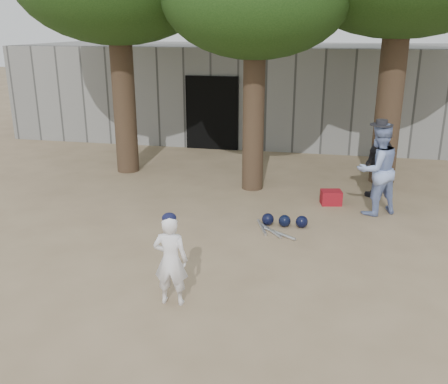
% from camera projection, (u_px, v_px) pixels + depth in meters
% --- Properties ---
extents(ground, '(70.00, 70.00, 0.00)m').
position_uv_depth(ground, '(174.00, 266.00, 7.88)').
color(ground, '#937C5E').
rests_on(ground, ground).
extents(boy_player, '(0.48, 0.33, 1.28)m').
position_uv_depth(boy_player, '(171.00, 260.00, 6.64)').
color(boy_player, white).
rests_on(boy_player, ground).
extents(spectator_blue, '(1.13, 1.07, 1.84)m').
position_uv_depth(spectator_blue, '(377.00, 169.00, 9.82)').
color(spectator_blue, '#8EA5DC').
rests_on(spectator_blue, ground).
extents(spectator_dark, '(0.89, 1.01, 1.64)m').
position_uv_depth(spectator_dark, '(379.00, 160.00, 10.85)').
color(spectator_dark, black).
rests_on(spectator_dark, ground).
extents(red_bag, '(0.48, 0.40, 0.30)m').
position_uv_depth(red_bag, '(331.00, 197.00, 10.56)').
color(red_bag, '#A6161A').
rests_on(red_bag, ground).
extents(back_building, '(16.00, 5.24, 3.00)m').
position_uv_depth(back_building, '(263.00, 91.00, 16.99)').
color(back_building, gray).
rests_on(back_building, ground).
extents(helmet_row, '(0.87, 0.25, 0.23)m').
position_uv_depth(helmet_row, '(285.00, 221.00, 9.40)').
color(helmet_row, black).
rests_on(helmet_row, ground).
extents(bat_pile, '(0.82, 0.82, 0.06)m').
position_uv_depth(bat_pile, '(271.00, 230.00, 9.18)').
color(bat_pile, silver).
rests_on(bat_pile, ground).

